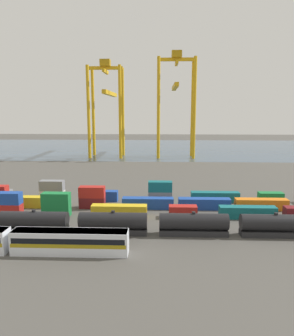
% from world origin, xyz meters
% --- Properties ---
extents(ground_plane, '(420.00, 420.00, 0.00)m').
position_xyz_m(ground_plane, '(0.00, 40.00, 0.00)').
color(ground_plane, '#4C4944').
extents(harbour_water, '(400.00, 110.00, 0.01)m').
position_xyz_m(harbour_water, '(0.00, 131.78, 0.00)').
color(harbour_water, '#384C60').
rests_on(harbour_water, ground_plane).
extents(passenger_train, '(38.56, 3.14, 3.90)m').
position_xyz_m(passenger_train, '(-14.59, -19.74, 2.14)').
color(passenger_train, silver).
rests_on(passenger_train, ground_plane).
extents(freight_tank_row, '(72.79, 3.03, 4.49)m').
position_xyz_m(freight_tank_row, '(16.04, -10.94, 2.14)').
color(freight_tank_row, '#232326').
rests_on(freight_tank_row, ground_plane).
extents(shipping_container_2, '(6.04, 2.44, 2.60)m').
position_xyz_m(shipping_container_2, '(-12.98, -0.82, 1.30)').
color(shipping_container_2, '#197538').
rests_on(shipping_container_2, ground_plane).
extents(shipping_container_3, '(6.04, 2.44, 2.60)m').
position_xyz_m(shipping_container_3, '(-12.98, -0.82, 3.90)').
color(shipping_container_3, '#197538').
rests_on(shipping_container_3, shipping_container_2).
extents(shipping_container_4, '(12.10, 2.44, 2.60)m').
position_xyz_m(shipping_container_4, '(0.91, -0.82, 1.30)').
color(shipping_container_4, gold).
rests_on(shipping_container_4, ground_plane).
extents(shipping_container_5, '(6.04, 2.44, 2.60)m').
position_xyz_m(shipping_container_5, '(14.79, -0.82, 1.30)').
color(shipping_container_5, '#AD211C').
rests_on(shipping_container_5, ground_plane).
extents(shipping_container_6, '(12.10, 2.44, 2.60)m').
position_xyz_m(shipping_container_6, '(28.68, -0.82, 1.30)').
color(shipping_container_6, '#146066').
rests_on(shipping_container_6, ground_plane).
extents(shipping_container_10, '(12.10, 2.44, 2.60)m').
position_xyz_m(shipping_container_10, '(-19.60, 5.42, 1.30)').
color(shipping_container_10, gold).
rests_on(shipping_container_10, ground_plane).
extents(shipping_container_11, '(6.04, 2.44, 2.60)m').
position_xyz_m(shipping_container_11, '(-6.32, 5.42, 1.30)').
color(shipping_container_11, maroon).
rests_on(shipping_container_11, ground_plane).
extents(shipping_container_12, '(6.04, 2.44, 2.60)m').
position_xyz_m(shipping_container_12, '(-6.32, 5.42, 3.90)').
color(shipping_container_12, '#AD211C').
rests_on(shipping_container_12, shipping_container_11).
extents(shipping_container_13, '(12.10, 2.44, 2.60)m').
position_xyz_m(shipping_container_13, '(6.95, 5.42, 1.30)').
color(shipping_container_13, '#1C4299').
rests_on(shipping_container_13, ground_plane).
extents(shipping_container_14, '(12.10, 2.44, 2.60)m').
position_xyz_m(shipping_container_14, '(20.23, 5.42, 1.30)').
color(shipping_container_14, '#1C4299').
rests_on(shipping_container_14, ground_plane).
extents(shipping_container_15, '(12.10, 2.44, 2.60)m').
position_xyz_m(shipping_container_15, '(33.51, 5.42, 1.30)').
color(shipping_container_15, orange).
rests_on(shipping_container_15, ground_plane).
extents(shipping_container_17, '(6.04, 2.44, 2.60)m').
position_xyz_m(shipping_container_17, '(-31.93, 11.67, 1.30)').
color(shipping_container_17, slate).
rests_on(shipping_container_17, ground_plane).
extents(shipping_container_18, '(6.04, 2.44, 2.60)m').
position_xyz_m(shipping_container_18, '(-18.00, 11.67, 1.30)').
color(shipping_container_18, silver).
rests_on(shipping_container_18, ground_plane).
extents(shipping_container_19, '(6.04, 2.44, 2.60)m').
position_xyz_m(shipping_container_19, '(-18.00, 11.67, 3.90)').
color(shipping_container_19, slate).
rests_on(shipping_container_19, shipping_container_18).
extents(shipping_container_20, '(6.04, 2.44, 2.60)m').
position_xyz_m(shipping_container_20, '(-4.07, 11.67, 1.30)').
color(shipping_container_20, '#1C4299').
rests_on(shipping_container_20, ground_plane).
extents(shipping_container_21, '(6.04, 2.44, 2.60)m').
position_xyz_m(shipping_container_21, '(9.86, 11.67, 1.30)').
color(shipping_container_21, slate).
rests_on(shipping_container_21, ground_plane).
extents(shipping_container_22, '(6.04, 2.44, 2.60)m').
position_xyz_m(shipping_container_22, '(9.86, 11.67, 3.90)').
color(shipping_container_22, '#146066').
rests_on(shipping_container_22, shipping_container_21).
extents(shipping_container_23, '(12.10, 2.44, 2.60)m').
position_xyz_m(shipping_container_23, '(23.79, 11.67, 1.30)').
color(shipping_container_23, '#146066').
rests_on(shipping_container_23, ground_plane).
extents(shipping_container_24, '(6.04, 2.44, 2.60)m').
position_xyz_m(shipping_container_24, '(37.72, 11.67, 1.30)').
color(shipping_container_24, '#197538').
rests_on(shipping_container_24, ground_plane).
extents(gantry_crane_west, '(16.76, 40.28, 47.11)m').
position_xyz_m(gantry_crane_west, '(-16.76, 95.93, 28.16)').
color(gantry_crane_west, gold).
rests_on(gantry_crane_west, ground_plane).
extents(gantry_crane_central, '(18.57, 36.16, 50.87)m').
position_xyz_m(gantry_crane_central, '(17.48, 95.25, 30.28)').
color(gantry_crane_central, gold).
rests_on(gantry_crane_central, ground_plane).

